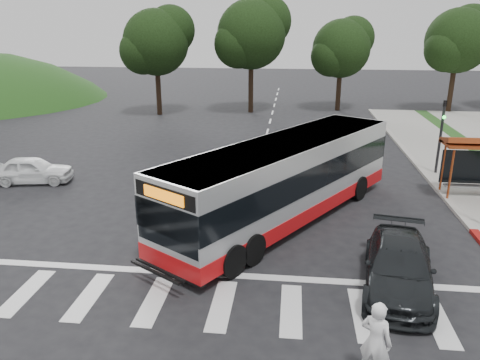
# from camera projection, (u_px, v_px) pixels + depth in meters

# --- Properties ---
(ground) EXTENTS (140.00, 140.00, 0.00)m
(ground) POSITION_uv_depth(u_px,v_px,m) (241.00, 232.00, 18.21)
(ground) COLOR black
(ground) RESTS_ON ground
(sidewalk_east) EXTENTS (4.00, 40.00, 0.12)m
(sidewalk_east) POSITION_uv_depth(u_px,v_px,m) (466.00, 177.00, 24.55)
(sidewalk_east) COLOR gray
(sidewalk_east) RESTS_ON ground
(curb_east) EXTENTS (0.30, 40.00, 0.15)m
(curb_east) POSITION_uv_depth(u_px,v_px,m) (426.00, 176.00, 24.76)
(curb_east) COLOR #9E9991
(curb_east) RESTS_ON ground
(crosswalk_ladder) EXTENTS (18.00, 2.60, 0.01)m
(crosswalk_ladder) POSITION_uv_depth(u_px,v_px,m) (222.00, 305.00, 13.50)
(crosswalk_ladder) COLOR silver
(crosswalk_ladder) RESTS_ON ground
(traffic_signal_ne_short) EXTENTS (0.18, 0.37, 4.00)m
(traffic_signal_ne_short) POSITION_uv_depth(u_px,v_px,m) (441.00, 129.00, 24.39)
(traffic_signal_ne_short) COLOR black
(traffic_signal_ne_short) RESTS_ON ground
(tree_ne_a) EXTENTS (6.16, 5.74, 9.30)m
(tree_ne_a) POSITION_uv_depth(u_px,v_px,m) (459.00, 40.00, 40.90)
(tree_ne_a) COLOR black
(tree_ne_a) RESTS_ON parking_lot
(tree_north_a) EXTENTS (6.60, 6.15, 10.17)m
(tree_north_a) POSITION_uv_depth(u_px,v_px,m) (252.00, 33.00, 40.77)
(tree_north_a) COLOR black
(tree_north_a) RESTS_ON ground
(tree_north_b) EXTENTS (5.72, 5.33, 8.43)m
(tree_north_b) POSITION_uv_depth(u_px,v_px,m) (342.00, 48.00, 42.19)
(tree_north_b) COLOR black
(tree_north_b) RESTS_ON ground
(tree_north_c) EXTENTS (6.16, 5.74, 9.30)m
(tree_north_c) POSITION_uv_depth(u_px,v_px,m) (157.00, 41.00, 39.94)
(tree_north_c) COLOR black
(tree_north_c) RESTS_ON ground
(transit_bus) EXTENTS (9.32, 12.29, 3.32)m
(transit_bus) POSITION_uv_depth(u_px,v_px,m) (285.00, 182.00, 18.89)
(transit_bus) COLOR #B0B2B5
(transit_bus) RESTS_ON ground
(pedestrian) EXTENTS (0.87, 0.79, 2.00)m
(pedestrian) POSITION_uv_depth(u_px,v_px,m) (376.00, 341.00, 10.41)
(pedestrian) COLOR white
(pedestrian) RESTS_ON ground
(dark_sedan) EXTENTS (2.83, 5.21, 1.43)m
(dark_sedan) POSITION_uv_depth(u_px,v_px,m) (399.00, 267.00, 14.18)
(dark_sedan) COLOR black
(dark_sedan) RESTS_ON ground
(west_car_white) EXTENTS (4.18, 2.26, 1.35)m
(west_car_white) POSITION_uv_depth(u_px,v_px,m) (32.00, 170.00, 23.70)
(west_car_white) COLOR white
(west_car_white) RESTS_ON ground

